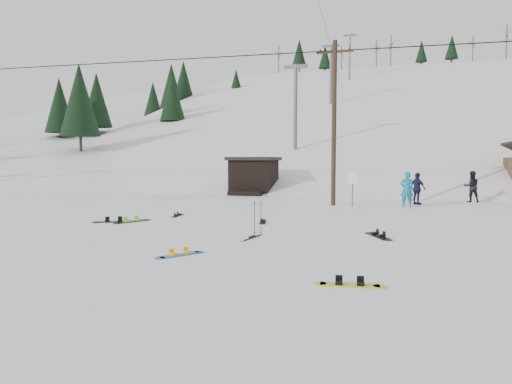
% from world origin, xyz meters
% --- Properties ---
extents(ground, '(200.00, 200.00, 0.00)m').
position_xyz_m(ground, '(0.00, 0.00, 0.00)').
color(ground, white).
rests_on(ground, ground).
extents(ski_slope, '(60.00, 85.24, 65.97)m').
position_xyz_m(ski_slope, '(0.00, 55.00, -12.00)').
color(ski_slope, silver).
rests_on(ski_slope, ground).
extents(ridge_left, '(47.54, 95.03, 58.38)m').
position_xyz_m(ridge_left, '(-36.00, 48.00, -11.00)').
color(ridge_left, white).
rests_on(ridge_left, ground).
extents(treeline_left, '(20.00, 64.00, 10.00)m').
position_xyz_m(treeline_left, '(-34.00, 40.00, 0.00)').
color(treeline_left, black).
rests_on(treeline_left, ground).
extents(treeline_crest, '(50.00, 6.00, 10.00)m').
position_xyz_m(treeline_crest, '(0.00, 86.00, 0.00)').
color(treeline_crest, black).
rests_on(treeline_crest, ski_slope).
extents(utility_pole, '(2.00, 0.26, 9.00)m').
position_xyz_m(utility_pole, '(2.00, 14.00, 4.68)').
color(utility_pole, '#3A2819').
rests_on(utility_pole, ground).
extents(trail_sign, '(0.50, 0.09, 1.85)m').
position_xyz_m(trail_sign, '(3.10, 13.58, 1.27)').
color(trail_sign, '#595B60').
rests_on(trail_sign, ground).
extents(lift_hut, '(3.40, 4.10, 2.75)m').
position_xyz_m(lift_hut, '(-5.00, 20.94, 1.36)').
color(lift_hut, black).
rests_on(lift_hut, ground).
extents(lift_tower_near, '(2.20, 0.36, 8.00)m').
position_xyz_m(lift_tower_near, '(-4.00, 30.00, 7.86)').
color(lift_tower_near, '#595B60').
rests_on(lift_tower_near, ski_slope).
extents(lift_tower_mid, '(2.20, 0.36, 8.00)m').
position_xyz_m(lift_tower_mid, '(-4.00, 50.00, 14.36)').
color(lift_tower_mid, '#595B60').
rests_on(lift_tower_mid, ski_slope).
extents(lift_tower_far, '(2.20, 0.36, 8.00)m').
position_xyz_m(lift_tower_far, '(-4.00, 70.00, 20.86)').
color(lift_tower_far, '#595B60').
rests_on(lift_tower_far, ski_slope).
extents(hero_snowboard, '(0.89, 1.28, 0.10)m').
position_xyz_m(hero_snowboard, '(0.23, -0.66, 0.03)').
color(hero_snowboard, '#1C6CB8').
rests_on(hero_snowboard, ground).
extents(hero_skis, '(0.27, 1.48, 0.08)m').
position_xyz_m(hero_skis, '(1.19, 2.43, 0.02)').
color(hero_skis, '#C84C14').
rests_on(hero_skis, ground).
extents(ski_poles, '(0.31, 0.08, 1.13)m').
position_xyz_m(ski_poles, '(1.12, 3.22, 0.58)').
color(ski_poles, black).
rests_on(ski_poles, ground).
extents(board_scatter_a, '(1.49, 1.03, 0.12)m').
position_xyz_m(board_scatter_a, '(-5.39, 4.30, 0.03)').
color(board_scatter_a, black).
rests_on(board_scatter_a, ground).
extents(board_scatter_b, '(0.41, 1.29, 0.09)m').
position_xyz_m(board_scatter_b, '(-3.91, 6.96, 0.02)').
color(board_scatter_b, black).
rests_on(board_scatter_b, ground).
extents(board_scatter_c, '(0.88, 1.60, 0.12)m').
position_xyz_m(board_scatter_c, '(-4.71, 4.59, 0.03)').
color(board_scatter_c, black).
rests_on(board_scatter_c, ground).
extents(board_scatter_d, '(0.95, 1.50, 0.12)m').
position_xyz_m(board_scatter_d, '(5.02, 4.02, 0.03)').
color(board_scatter_d, black).
rests_on(board_scatter_d, ground).
extents(board_scatter_e, '(1.43, 0.44, 0.10)m').
position_xyz_m(board_scatter_e, '(4.83, -2.20, 0.03)').
color(board_scatter_e, '#C5D617').
rests_on(board_scatter_e, ground).
extents(board_scatter_f, '(0.56, 1.35, 0.10)m').
position_xyz_m(board_scatter_f, '(0.36, 6.18, 0.03)').
color(board_scatter_f, black).
rests_on(board_scatter_f, ground).
extents(skier_teal, '(0.74, 0.53, 1.90)m').
position_xyz_m(skier_teal, '(5.88, 14.33, 0.95)').
color(skier_teal, '#0E738C').
rests_on(skier_teal, ground).
extents(skier_dark, '(1.01, 0.85, 1.86)m').
position_xyz_m(skier_dark, '(9.55, 18.56, 0.93)').
color(skier_dark, black).
rests_on(skier_dark, ground).
extents(skier_navy, '(1.09, 1.05, 1.82)m').
position_xyz_m(skier_navy, '(6.44, 15.90, 0.91)').
color(skier_navy, '#1A173A').
rests_on(skier_navy, ground).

